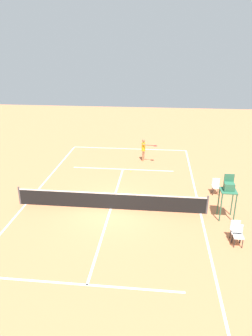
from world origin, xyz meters
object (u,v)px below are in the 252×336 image
(courtside_chair_near, at_px, (236,230))
(umpire_chair, at_px, (228,190))
(tennis_ball, at_px, (131,171))
(courtside_chair_mid, at_px, (216,186))
(courtside_chair_far, at_px, (238,234))
(player_serving, at_px, (144,148))

(courtside_chair_near, bearing_deg, umpire_chair, -88.25)
(tennis_ball, xyz_separation_m, courtside_chair_near, (-5.54, 7.71, 0.50))
(courtside_chair_mid, height_order, courtside_chair_far, same)
(player_serving, distance_m, tennis_ball, 2.69)
(courtside_chair_mid, xyz_separation_m, courtside_chair_far, (-0.14, 5.16, 0.00))
(player_serving, height_order, courtside_chair_mid, player_serving)
(player_serving, xyz_separation_m, umpire_chair, (-4.68, 8.11, 0.56))
(umpire_chair, height_order, courtside_chair_mid, umpire_chair)
(player_serving, height_order, umpire_chair, umpire_chair)
(tennis_ball, bearing_deg, courtside_chair_far, 124.60)
(courtside_chair_mid, bearing_deg, tennis_ball, -28.18)
(player_serving, height_order, courtside_chair_near, player_serving)
(courtside_chair_far, bearing_deg, player_serving, -65.44)
(tennis_ball, height_order, courtside_chair_mid, courtside_chair_mid)
(tennis_ball, bearing_deg, umpire_chair, 133.60)
(tennis_ball, xyz_separation_m, courtside_chair_mid, (-5.42, 2.91, 0.50))
(umpire_chair, bearing_deg, player_serving, -60.04)
(player_serving, bearing_deg, courtside_chair_near, 40.03)
(player_serving, distance_m, courtside_chair_near, 11.14)
(courtside_chair_near, distance_m, courtside_chair_mid, 4.80)
(umpire_chair, height_order, courtside_chair_near, umpire_chair)
(tennis_ball, relative_size, umpire_chair, 0.03)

